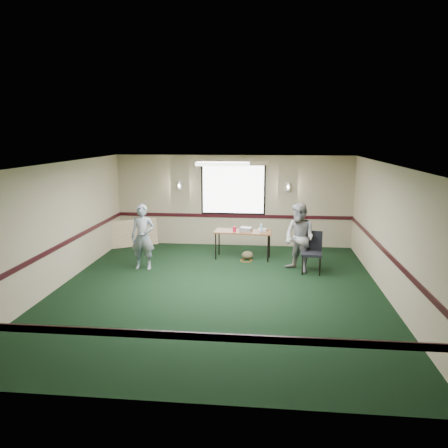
# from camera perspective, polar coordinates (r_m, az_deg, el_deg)

# --- Properties ---
(ground) EXTENTS (8.00, 8.00, 0.00)m
(ground) POSITION_cam_1_polar(r_m,az_deg,el_deg) (9.46, -0.81, -8.73)
(ground) COLOR black
(ground) RESTS_ON ground
(room_shell) EXTENTS (8.00, 8.02, 8.00)m
(room_shell) POSITION_cam_1_polar(r_m,az_deg,el_deg) (11.11, 0.43, 2.77)
(room_shell) COLOR tan
(room_shell) RESTS_ON ground
(folding_table) EXTENTS (1.56, 0.72, 0.76)m
(folding_table) POSITION_cam_1_polar(r_m,az_deg,el_deg) (11.69, 2.49, -1.18)
(folding_table) COLOR #512717
(folding_table) RESTS_ON ground
(projector) EXTENTS (0.35, 0.31, 0.10)m
(projector) POSITION_cam_1_polar(r_m,az_deg,el_deg) (11.66, 2.88, -0.69)
(projector) COLOR gray
(projector) RESTS_ON folding_table
(game_console) EXTENTS (0.26, 0.23, 0.05)m
(game_console) POSITION_cam_1_polar(r_m,az_deg,el_deg) (11.76, 5.09, -0.73)
(game_console) COLOR silver
(game_console) RESTS_ON folding_table
(red_cup) EXTENTS (0.09, 0.09, 0.13)m
(red_cup) POSITION_cam_1_polar(r_m,az_deg,el_deg) (11.57, 1.37, -0.68)
(red_cup) COLOR red
(red_cup) RESTS_ON folding_table
(water_bottle) EXTENTS (0.06, 0.06, 0.21)m
(water_bottle) POSITION_cam_1_polar(r_m,az_deg,el_deg) (11.56, 4.89, -0.53)
(water_bottle) COLOR #86B2DC
(water_bottle) RESTS_ON folding_table
(duffel_bag) EXTENTS (0.32, 0.25, 0.22)m
(duffel_bag) POSITION_cam_1_polar(r_m,az_deg,el_deg) (11.75, 3.09, -4.09)
(duffel_bag) COLOR #4A452A
(duffel_bag) RESTS_ON ground
(cable_coil) EXTENTS (0.35, 0.35, 0.02)m
(cable_coil) POSITION_cam_1_polar(r_m,az_deg,el_deg) (11.63, 2.93, -4.79)
(cable_coil) COLOR #D6571A
(cable_coil) RESTS_ON ground
(folded_table) EXTENTS (1.46, 1.00, 0.80)m
(folded_table) POSITION_cam_1_polar(r_m,az_deg,el_deg) (13.30, -11.98, -1.20)
(folded_table) COLOR tan
(folded_table) RESTS_ON ground
(conference_chair) EXTENTS (0.53, 0.55, 0.99)m
(conference_chair) POSITION_cam_1_polar(r_m,az_deg,el_deg) (10.78, 11.40, -3.17)
(conference_chair) COLOR black
(conference_chair) RESTS_ON ground
(person_left) EXTENTS (0.60, 0.40, 1.62)m
(person_left) POSITION_cam_1_polar(r_m,az_deg,el_deg) (10.94, -10.55, -1.67)
(person_left) COLOR #3E5D88
(person_left) RESTS_ON ground
(person_right) EXTENTS (1.03, 1.03, 1.68)m
(person_right) POSITION_cam_1_polar(r_m,az_deg,el_deg) (10.68, 9.83, -1.82)
(person_right) COLOR #748AB4
(person_right) RESTS_ON ground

